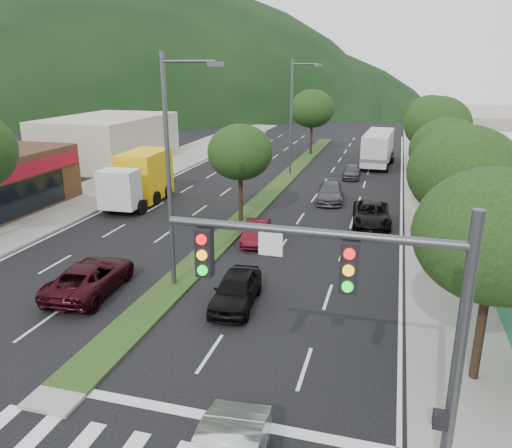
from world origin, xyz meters
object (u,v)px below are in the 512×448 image
(streetlight_near, at_px, (172,163))
(tree_r_e, at_px, (430,116))
(car_queue_b, at_px, (330,192))
(tree_r_a, at_px, (495,236))
(box_truck, at_px, (140,180))
(tree_r_c, at_px, (448,151))
(car_queue_a, at_px, (236,290))
(motorhome, at_px, (378,148))
(car_queue_d, at_px, (371,214))
(traffic_signal, at_px, (379,318))
(suv_maroon, at_px, (91,277))
(car_queue_f, at_px, (385,155))
(car_queue_e, at_px, (352,171))
(streetlight_mid, at_px, (294,112))
(tree_med_far, at_px, (312,109))
(car_queue_c, at_px, (256,232))
(tree_r_b, at_px, (464,173))
(tree_med_near, at_px, (240,152))
(tree_r_d, at_px, (438,124))

(streetlight_near, bearing_deg, tree_r_e, 69.77)
(tree_r_e, xyz_separation_m, car_queue_b, (-7.26, -15.38, -4.23))
(tree_r_a, height_order, box_truck, tree_r_a)
(tree_r_c, relative_size, car_queue_a, 1.60)
(car_queue_b, relative_size, motorhome, 0.53)
(streetlight_near, xyz_separation_m, car_queue_d, (7.76, 11.62, -4.90))
(traffic_signal, relative_size, suv_maroon, 1.38)
(tree_r_a, xyz_separation_m, car_queue_f, (-3.90, 38.53, -4.20))
(tree_r_a, distance_m, car_queue_e, 30.01)
(tree_r_c, xyz_separation_m, box_truck, (-20.28, 0.52, -3.06))
(tree_r_c, height_order, motorhome, tree_r_c)
(car_queue_d, bearing_deg, tree_r_e, 74.17)
(car_queue_b, xyz_separation_m, car_queue_e, (0.78, 8.38, -0.05))
(streetlight_mid, xyz_separation_m, suv_maroon, (-3.41, -26.56, -4.88))
(traffic_signal, xyz_separation_m, suv_maroon, (-12.24, 7.98, -3.94))
(car_queue_e, bearing_deg, car_queue_f, 73.39)
(tree_med_far, relative_size, streetlight_mid, 0.69)
(traffic_signal, xyz_separation_m, car_queue_d, (-1.06, 21.16, -3.97))
(car_queue_e, height_order, motorhome, motorhome)
(car_queue_a, bearing_deg, car_queue_f, 78.03)
(car_queue_c, bearing_deg, tree_r_b, -22.15)
(traffic_signal, height_order, motorhome, traffic_signal)
(traffic_signal, bearing_deg, motorhome, 92.29)
(car_queue_f, bearing_deg, tree_r_a, -85.71)
(tree_med_near, bearing_deg, car_queue_e, 69.80)
(car_queue_d, bearing_deg, traffic_signal, -91.75)
(traffic_signal, xyz_separation_m, tree_r_c, (2.97, 21.54, 0.10))
(suv_maroon, distance_m, car_queue_f, 37.82)
(tree_r_a, height_order, streetlight_mid, streetlight_mid)
(traffic_signal, bearing_deg, car_queue_f, 91.21)
(tree_med_far, bearing_deg, tree_r_b, -69.44)
(tree_r_a, height_order, car_queue_c, tree_r_a)
(streetlight_near, height_order, car_queue_a, streetlight_near)
(suv_maroon, xyz_separation_m, car_queue_c, (5.17, 8.18, -0.11))
(suv_maroon, bearing_deg, tree_r_d, -127.90)
(tree_med_near, height_order, tree_med_far, tree_med_far)
(tree_med_far, height_order, car_queue_b, tree_med_far)
(tree_med_near, relative_size, car_queue_c, 1.66)
(tree_r_e, bearing_deg, box_truck, -136.16)
(streetlight_mid, bearing_deg, car_queue_a, -83.32)
(tree_r_d, relative_size, streetlight_near, 0.72)
(tree_med_near, height_order, box_truck, tree_med_near)
(car_queue_a, height_order, motorhome, motorhome)
(motorhome, bearing_deg, streetlight_mid, -134.54)
(tree_r_b, height_order, streetlight_mid, streetlight_mid)
(suv_maroon, height_order, car_queue_b, suv_maroon)
(tree_r_e, xyz_separation_m, streetlight_mid, (-11.79, -7.00, 0.69))
(streetlight_mid, relative_size, box_truck, 1.36)
(tree_r_e, bearing_deg, tree_r_a, -90.00)
(tree_r_d, distance_m, streetlight_near, 24.97)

